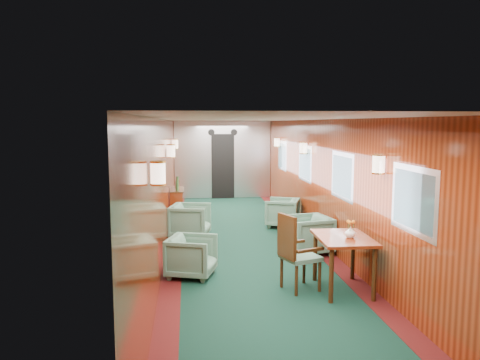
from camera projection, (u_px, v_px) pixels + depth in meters
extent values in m
plane|color=black|center=(246.00, 247.00, 8.83)|extent=(12.00, 12.00, 0.00)
cube|color=beige|center=(247.00, 122.00, 8.55)|extent=(3.00, 12.00, 0.10)
cube|color=beige|center=(247.00, 122.00, 8.55)|extent=(1.20, 12.00, 0.06)
cube|color=maroon|center=(222.00, 159.00, 14.60)|extent=(3.00, 0.10, 2.40)
cube|color=maroon|center=(373.00, 316.00, 2.77)|extent=(3.00, 0.10, 2.40)
cube|color=maroon|center=(165.00, 186.00, 8.52)|extent=(0.10, 12.00, 2.40)
cube|color=maroon|center=(325.00, 183.00, 8.85)|extent=(0.10, 12.00, 2.40)
cube|color=#3D0C0C|center=(174.00, 249.00, 8.68)|extent=(0.30, 12.00, 0.01)
cube|color=#3D0C0C|center=(316.00, 245.00, 8.98)|extent=(0.30, 12.00, 0.01)
cube|color=silver|center=(223.00, 160.00, 14.53)|extent=(2.98, 0.12, 2.38)
cube|color=black|center=(223.00, 166.00, 14.47)|extent=(0.70, 0.06, 2.00)
cylinder|color=black|center=(211.00, 132.00, 14.31)|extent=(0.20, 0.04, 0.20)
cylinder|color=black|center=(234.00, 132.00, 14.39)|extent=(0.20, 0.04, 0.20)
cube|color=silver|center=(413.00, 200.00, 5.37)|extent=(0.02, 1.10, 0.80)
cube|color=#466069|center=(413.00, 200.00, 5.37)|extent=(0.01, 0.96, 0.66)
cube|color=silver|center=(342.00, 176.00, 7.83)|extent=(0.02, 1.10, 0.80)
cube|color=#466069|center=(342.00, 176.00, 7.83)|extent=(0.01, 0.96, 0.66)
cube|color=silver|center=(305.00, 163.00, 10.30)|extent=(0.02, 1.10, 0.80)
cube|color=#466069|center=(305.00, 163.00, 10.30)|extent=(0.01, 0.96, 0.66)
cube|color=silver|center=(282.00, 156.00, 12.77)|extent=(0.02, 1.10, 0.80)
cube|color=#466069|center=(282.00, 156.00, 12.77)|extent=(0.01, 0.96, 0.66)
cylinder|color=#FFE2C6|center=(158.00, 173.00, 5.01)|extent=(0.16, 0.16, 0.24)
cylinder|color=gold|center=(158.00, 184.00, 5.02)|extent=(0.17, 0.17, 0.02)
cylinder|color=#FFE2C6|center=(379.00, 164.00, 6.11)|extent=(0.16, 0.16, 0.24)
cylinder|color=gold|center=(378.00, 173.00, 6.12)|extent=(0.17, 0.17, 0.02)
cylinder|color=#FFE2C6|center=(171.00, 151.00, 8.95)|extent=(0.16, 0.16, 0.24)
cylinder|color=gold|center=(171.00, 157.00, 8.97)|extent=(0.17, 0.17, 0.02)
cylinder|color=#FFE2C6|center=(303.00, 148.00, 10.05)|extent=(0.16, 0.16, 0.24)
cylinder|color=gold|center=(303.00, 154.00, 10.07)|extent=(0.17, 0.17, 0.02)
cylinder|color=#FFE2C6|center=(175.00, 144.00, 11.91)|extent=(0.16, 0.16, 0.24)
cylinder|color=gold|center=(175.00, 149.00, 11.93)|extent=(0.17, 0.17, 0.02)
cylinder|color=#FFE2C6|center=(277.00, 142.00, 13.01)|extent=(0.16, 0.16, 0.24)
cylinder|color=gold|center=(277.00, 147.00, 13.02)|extent=(0.17, 0.17, 0.02)
cube|color=maroon|center=(344.00, 238.00, 6.48)|extent=(0.75, 1.05, 0.04)
cylinder|color=#3B200D|center=(331.00, 276.00, 6.06)|extent=(0.06, 0.06, 0.73)
cylinder|color=#3B200D|center=(374.00, 275.00, 6.11)|extent=(0.06, 0.06, 0.73)
cylinder|color=#3B200D|center=(315.00, 257.00, 6.94)|extent=(0.06, 0.06, 0.73)
cylinder|color=#3B200D|center=(353.00, 256.00, 6.98)|extent=(0.06, 0.06, 0.73)
cube|color=#1F493B|center=(301.00, 257.00, 6.55)|extent=(0.59, 0.59, 0.06)
cube|color=#3B200D|center=(287.00, 237.00, 6.41)|extent=(0.19, 0.42, 0.60)
cube|color=#1F493B|center=(288.00, 241.00, 6.42)|extent=(0.13, 0.31, 0.36)
cube|color=#3B200D|center=(310.00, 250.00, 6.32)|extent=(0.42, 0.19, 0.04)
cube|color=#3B200D|center=(292.00, 242.00, 6.73)|extent=(0.42, 0.19, 0.04)
cylinder|color=#3B200D|center=(296.00, 280.00, 6.32)|extent=(0.04, 0.04, 0.43)
cylinder|color=#3B200D|center=(320.00, 276.00, 6.49)|extent=(0.04, 0.04, 0.43)
cylinder|color=#3B200D|center=(282.00, 272.00, 6.66)|extent=(0.04, 0.04, 0.43)
cylinder|color=#3B200D|center=(304.00, 269.00, 6.83)|extent=(0.04, 0.04, 0.43)
cube|color=maroon|center=(177.00, 208.00, 10.63)|extent=(0.28, 0.93, 0.84)
cube|color=#3B200D|center=(177.00, 190.00, 10.58)|extent=(0.30, 0.95, 0.02)
cylinder|color=#264D28|center=(177.00, 186.00, 10.34)|extent=(0.07, 0.07, 0.22)
cylinder|color=#264D28|center=(177.00, 182.00, 10.66)|extent=(0.06, 0.06, 0.28)
cylinder|color=gold|center=(178.00, 184.00, 10.85)|extent=(0.08, 0.08, 0.18)
imported|color=white|center=(350.00, 232.00, 6.40)|extent=(0.19, 0.19, 0.15)
imported|color=#1F493B|center=(192.00, 256.00, 7.13)|extent=(0.85, 0.84, 0.63)
imported|color=#1F493B|center=(190.00, 221.00, 9.52)|extent=(0.91, 0.89, 0.70)
imported|color=#1F493B|center=(308.00, 235.00, 8.38)|extent=(0.88, 0.86, 0.69)
imported|color=#1F493B|center=(282.00, 212.00, 10.55)|extent=(0.91, 0.90, 0.65)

